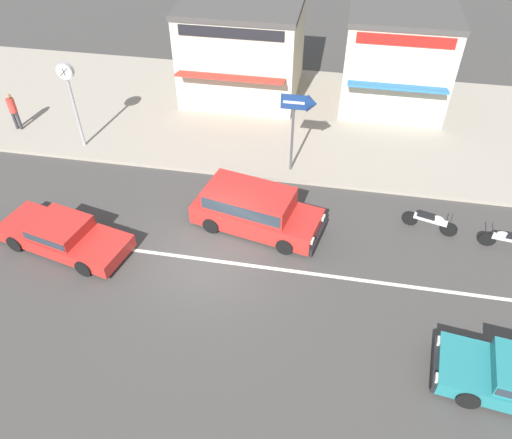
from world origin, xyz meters
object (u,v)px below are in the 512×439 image
pedestrian_near_clock (13,109)px  sedan_red_5 (62,234)px  minivan_red_0 (254,208)px  motorcycle_1 (431,221)px  motorcycle_0 (507,240)px  street_clock (69,85)px  arrow_signboard (306,109)px  shopfront_mid_block (243,48)px  shopfront_corner_warung (396,59)px

pedestrian_near_clock → sedan_red_5: bearing=-50.3°
minivan_red_0 → motorcycle_1: bearing=8.3°
motorcycle_0 → motorcycle_1: bearing=168.3°
street_clock → arrow_signboard: bearing=-1.3°
sedan_red_5 → motorcycle_0: size_ratio=2.78×
sedan_red_5 → motorcycle_1: bearing=13.8°
sedan_red_5 → shopfront_mid_block: size_ratio=0.84×
pedestrian_near_clock → shopfront_corner_warung: bearing=18.0°
minivan_red_0 → sedan_red_5: 6.54m
motorcycle_0 → sedan_red_5: bearing=-170.3°
minivan_red_0 → motorcycle_0: size_ratio=2.70×
street_clock → shopfront_corner_warung: shopfront_corner_warung is taller
pedestrian_near_clock → shopfront_mid_block: size_ratio=0.29×
minivan_red_0 → motorcycle_0: 8.63m
motorcycle_0 → pedestrian_near_clock: 20.62m
motorcycle_1 → pedestrian_near_clock: 18.11m
arrow_signboard → shopfront_mid_block: (-3.67, 6.40, -0.59)m
motorcycle_1 → motorcycle_0: bearing=-11.7°
minivan_red_0 → arrow_signboard: bearing=68.7°
pedestrian_near_clock → shopfront_mid_block: bearing=30.4°
arrow_signboard → shopfront_mid_block: shopfront_mid_block is taller
sedan_red_5 → arrow_signboard: 9.67m
pedestrian_near_clock → street_clock: bearing=-11.9°
motorcycle_0 → pedestrian_near_clock: (-20.22, 4.02, 0.73)m
pedestrian_near_clock → shopfront_mid_block: (9.28, 5.45, 1.22)m
street_clock → arrow_signboard: 9.47m
shopfront_corner_warung → sedan_red_5: bearing=-132.8°
motorcycle_1 → shopfront_corner_warung: size_ratio=0.38×
motorcycle_0 → street_clock: size_ratio=0.48×
shopfront_mid_block → minivan_red_0: bearing=-76.7°
motorcycle_0 → pedestrian_near_clock: pedestrian_near_clock is taller
minivan_red_0 → motorcycle_0: (8.62, 0.38, -0.42)m
pedestrian_near_clock → motorcycle_0: bearing=-11.3°
shopfront_mid_block → motorcycle_0: bearing=-40.9°
sedan_red_5 → shopfront_mid_block: (3.84, 11.99, 1.83)m
sedan_red_5 → arrow_signboard: arrow_signboard is taller
sedan_red_5 → minivan_red_0: bearing=19.2°
shopfront_corner_warung → motorcycle_0: bearing=-68.3°
minivan_red_0 → pedestrian_near_clock: bearing=159.2°
arrow_signboard → pedestrian_near_clock: arrow_signboard is taller
shopfront_mid_block → motorcycle_1: bearing=-46.6°
minivan_red_0 → street_clock: size_ratio=1.29×
sedan_red_5 → motorcycle_1: (12.32, 3.03, -0.11)m
pedestrian_near_clock → shopfront_corner_warung: 17.37m
sedan_red_5 → shopfront_corner_warung: 16.34m
motorcycle_0 → minivan_red_0: bearing=-177.5°
street_clock → shopfront_corner_warung: size_ratio=0.75×
motorcycle_1 → shopfront_mid_block: 12.48m
arrow_signboard → shopfront_corner_warung: bearing=60.8°
sedan_red_5 → shopfront_corner_warung: (11.04, 11.91, 1.85)m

